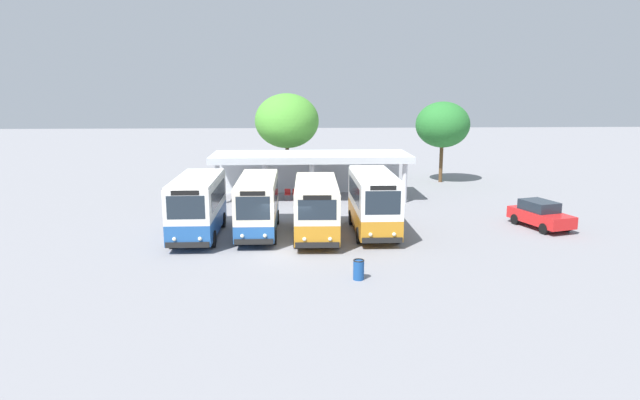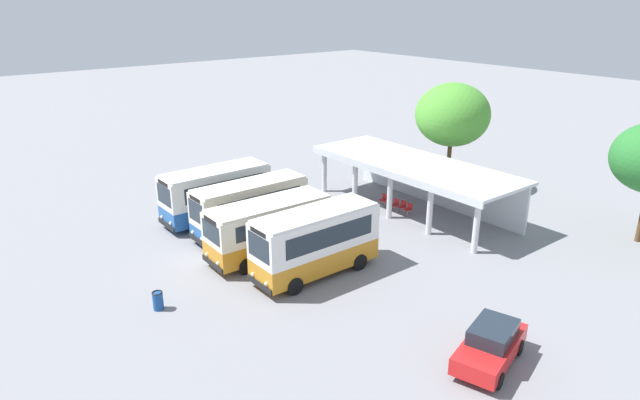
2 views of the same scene
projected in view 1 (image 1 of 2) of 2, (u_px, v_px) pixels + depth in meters
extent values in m
plane|color=gray|center=(287.00, 250.00, 28.87)|extent=(180.00, 180.00, 0.00)
cylinder|color=black|center=(213.00, 239.00, 29.22)|extent=(0.22, 0.90, 0.90)
cylinder|color=black|center=(171.00, 239.00, 29.12)|extent=(0.22, 0.90, 0.90)
cylinder|color=black|center=(223.00, 220.00, 33.43)|extent=(0.22, 0.90, 0.90)
cylinder|color=black|center=(186.00, 220.00, 33.32)|extent=(0.22, 0.90, 0.90)
cube|color=#23569E|center=(199.00, 221.00, 31.18)|extent=(2.32, 6.93, 1.09)
cube|color=silver|center=(197.00, 195.00, 30.89)|extent=(2.32, 6.93, 1.82)
cube|color=silver|center=(197.00, 178.00, 30.70)|extent=(2.25, 6.72, 0.12)
cube|color=black|center=(187.00, 245.00, 27.84)|extent=(2.19, 0.10, 0.28)
cube|color=#1E2833|center=(186.00, 208.00, 27.50)|extent=(1.89, 0.05, 1.18)
cube|color=black|center=(185.00, 193.00, 27.36)|extent=(1.39, 0.05, 0.24)
cube|color=#1E2833|center=(218.00, 194.00, 31.03)|extent=(0.05, 5.54, 1.00)
cube|color=#1E2833|center=(177.00, 194.00, 30.92)|extent=(0.05, 5.54, 1.00)
sphere|color=#EAEACC|center=(200.00, 239.00, 27.82)|extent=(0.20, 0.20, 0.20)
sphere|color=#EAEACC|center=(174.00, 239.00, 27.75)|extent=(0.20, 0.20, 0.20)
cylinder|color=black|center=(274.00, 236.00, 29.82)|extent=(0.22, 0.90, 0.90)
cylinder|color=black|center=(237.00, 236.00, 29.74)|extent=(0.22, 0.90, 0.90)
cylinder|color=black|center=(277.00, 217.00, 34.12)|extent=(0.22, 0.90, 0.90)
cylinder|color=black|center=(244.00, 218.00, 34.04)|extent=(0.22, 0.90, 0.90)
cube|color=#23569E|center=(258.00, 220.00, 31.85)|extent=(2.15, 7.09, 0.90)
cube|color=beige|center=(258.00, 196.00, 31.58)|extent=(2.15, 7.09, 1.87)
cube|color=beige|center=(257.00, 179.00, 31.39)|extent=(2.08, 6.88, 0.12)
cube|color=black|center=(254.00, 242.00, 28.42)|extent=(2.01, 0.11, 0.28)
cube|color=#1E2833|center=(253.00, 208.00, 28.12)|extent=(1.73, 0.06, 1.21)
cube|color=black|center=(253.00, 194.00, 27.97)|extent=(1.27, 0.06, 0.24)
cube|color=#1E2833|center=(276.00, 195.00, 31.71)|extent=(0.07, 5.67, 1.03)
cube|color=#1E2833|center=(239.00, 195.00, 31.63)|extent=(0.07, 5.67, 1.03)
sphere|color=#EAEACC|center=(265.00, 236.00, 28.39)|extent=(0.20, 0.20, 0.20)
sphere|color=#EAEACC|center=(242.00, 236.00, 28.34)|extent=(0.20, 0.20, 0.20)
cylinder|color=black|center=(338.00, 239.00, 29.18)|extent=(0.24, 0.91, 0.90)
cylinder|color=black|center=(296.00, 239.00, 29.14)|extent=(0.24, 0.91, 0.90)
cylinder|color=black|center=(334.00, 220.00, 33.43)|extent=(0.24, 0.91, 0.90)
cylinder|color=black|center=(297.00, 220.00, 33.39)|extent=(0.24, 0.91, 0.90)
cube|color=orange|center=(316.00, 221.00, 31.19)|extent=(2.52, 7.05, 1.10)
cube|color=beige|center=(316.00, 197.00, 30.93)|extent=(2.52, 7.05, 1.58)
cube|color=beige|center=(316.00, 182.00, 30.76)|extent=(2.44, 6.84, 0.12)
cube|color=black|center=(317.00, 245.00, 27.82)|extent=(2.22, 0.16, 0.28)
cube|color=#1E2833|center=(317.00, 210.00, 27.50)|extent=(1.91, 0.10, 1.02)
cube|color=black|center=(317.00, 198.00, 27.38)|extent=(1.40, 0.09, 0.24)
cube|color=#1E2833|center=(337.00, 196.00, 31.04)|extent=(0.19, 5.59, 0.87)
cube|color=#1E2833|center=(295.00, 196.00, 30.99)|extent=(0.19, 5.59, 0.87)
sphere|color=#EAEACC|center=(330.00, 239.00, 27.78)|extent=(0.20, 0.20, 0.20)
sphere|color=#EAEACC|center=(304.00, 239.00, 27.75)|extent=(0.20, 0.20, 0.20)
cylinder|color=black|center=(398.00, 235.00, 30.05)|extent=(0.22, 0.90, 0.90)
cylinder|color=black|center=(359.00, 235.00, 29.95)|extent=(0.22, 0.90, 0.90)
cylinder|color=black|center=(385.00, 217.00, 34.19)|extent=(0.22, 0.90, 0.90)
cylinder|color=black|center=(351.00, 217.00, 34.09)|extent=(0.22, 0.90, 0.90)
cube|color=orange|center=(373.00, 217.00, 31.97)|extent=(2.24, 6.82, 1.11)
cube|color=white|center=(374.00, 192.00, 31.68)|extent=(2.24, 6.82, 1.90)
cube|color=white|center=(374.00, 174.00, 31.48)|extent=(2.17, 6.61, 0.12)
cube|color=black|center=(382.00, 240.00, 28.69)|extent=(2.12, 0.10, 0.28)
cube|color=#1E2833|center=(383.00, 203.00, 28.35)|extent=(1.83, 0.05, 1.23)
cube|color=black|center=(383.00, 188.00, 28.19)|extent=(1.34, 0.05, 0.24)
cube|color=#1E2833|center=(393.00, 190.00, 31.81)|extent=(0.05, 5.45, 1.04)
cube|color=#1E2833|center=(354.00, 191.00, 31.72)|extent=(0.05, 5.45, 1.04)
sphere|color=#EAEACC|center=(394.00, 234.00, 28.67)|extent=(0.20, 0.20, 0.20)
sphere|color=#EAEACC|center=(370.00, 235.00, 28.61)|extent=(0.20, 0.20, 0.20)
cylinder|color=black|center=(567.00, 226.00, 32.40)|extent=(0.36, 0.66, 0.64)
cylinder|color=black|center=(544.00, 229.00, 31.86)|extent=(0.36, 0.66, 0.64)
cylinder|color=black|center=(537.00, 217.00, 34.71)|extent=(0.36, 0.66, 0.64)
cylinder|color=black|center=(515.00, 219.00, 34.17)|extent=(0.36, 0.66, 0.64)
cube|color=red|center=(541.00, 217.00, 33.22)|extent=(2.85, 4.38, 0.70)
cube|color=#1E2833|center=(539.00, 206.00, 33.27)|extent=(2.04, 2.44, 0.60)
cylinder|color=silver|center=(218.00, 182.00, 39.81)|extent=(0.36, 0.36, 3.20)
cylinder|color=silver|center=(265.00, 182.00, 39.96)|extent=(0.36, 0.36, 3.20)
cylinder|color=silver|center=(312.00, 182.00, 40.12)|extent=(0.36, 0.36, 3.20)
cylinder|color=silver|center=(358.00, 181.00, 40.28)|extent=(0.36, 0.36, 3.20)
cylinder|color=silver|center=(405.00, 181.00, 40.44)|extent=(0.36, 0.36, 3.20)
cube|color=silver|center=(310.00, 173.00, 44.43)|extent=(14.33, 0.20, 3.20)
cube|color=silver|center=(311.00, 155.00, 41.84)|extent=(14.83, 5.30, 0.20)
cube|color=silver|center=(312.00, 163.00, 39.34)|extent=(14.83, 0.10, 0.28)
cylinder|color=slate|center=(290.00, 198.00, 41.26)|extent=(0.03, 0.03, 0.44)
cylinder|color=slate|center=(285.00, 198.00, 41.26)|extent=(0.03, 0.03, 0.44)
cylinder|color=slate|center=(290.00, 197.00, 41.61)|extent=(0.03, 0.03, 0.44)
cylinder|color=slate|center=(285.00, 197.00, 41.60)|extent=(0.03, 0.03, 0.44)
cube|color=#B21E1E|center=(287.00, 194.00, 41.39)|extent=(0.45, 0.45, 0.04)
cube|color=#B21E1E|center=(288.00, 191.00, 41.54)|extent=(0.44, 0.05, 0.40)
cylinder|color=slate|center=(298.00, 198.00, 41.23)|extent=(0.03, 0.03, 0.44)
cylinder|color=slate|center=(293.00, 198.00, 41.23)|extent=(0.03, 0.03, 0.44)
cylinder|color=slate|center=(298.00, 197.00, 41.58)|extent=(0.03, 0.03, 0.44)
cylinder|color=slate|center=(293.00, 197.00, 41.57)|extent=(0.03, 0.03, 0.44)
cube|color=#B21E1E|center=(295.00, 195.00, 41.36)|extent=(0.45, 0.45, 0.04)
cube|color=#B21E1E|center=(295.00, 191.00, 41.51)|extent=(0.44, 0.05, 0.40)
cylinder|color=slate|center=(306.00, 198.00, 41.27)|extent=(0.03, 0.03, 0.44)
cylinder|color=slate|center=(301.00, 198.00, 41.26)|extent=(0.03, 0.03, 0.44)
cylinder|color=slate|center=(306.00, 197.00, 41.61)|extent=(0.03, 0.03, 0.44)
cylinder|color=slate|center=(301.00, 197.00, 41.61)|extent=(0.03, 0.03, 0.44)
cube|color=#B21E1E|center=(303.00, 194.00, 41.39)|extent=(0.45, 0.45, 0.04)
cube|color=#B21E1E|center=(303.00, 191.00, 41.55)|extent=(0.44, 0.05, 0.40)
cylinder|color=slate|center=(313.00, 198.00, 41.38)|extent=(0.03, 0.03, 0.44)
cylinder|color=slate|center=(309.00, 198.00, 41.37)|extent=(0.03, 0.03, 0.44)
cylinder|color=slate|center=(313.00, 197.00, 41.73)|extent=(0.03, 0.03, 0.44)
cylinder|color=slate|center=(309.00, 197.00, 41.72)|extent=(0.03, 0.03, 0.44)
cube|color=#B21E1E|center=(311.00, 194.00, 41.50)|extent=(0.45, 0.45, 0.04)
cube|color=#B21E1E|center=(311.00, 191.00, 41.66)|extent=(0.44, 0.05, 0.40)
cylinder|color=slate|center=(321.00, 198.00, 41.37)|extent=(0.03, 0.03, 0.44)
cylinder|color=slate|center=(317.00, 198.00, 41.36)|extent=(0.03, 0.03, 0.44)
cylinder|color=slate|center=(321.00, 197.00, 41.72)|extent=(0.03, 0.03, 0.44)
cylinder|color=slate|center=(317.00, 197.00, 41.71)|extent=(0.03, 0.03, 0.44)
cube|color=#B21E1E|center=(319.00, 194.00, 41.49)|extent=(0.45, 0.45, 0.04)
cube|color=#B21E1E|center=(319.00, 191.00, 41.65)|extent=(0.44, 0.05, 0.40)
cylinder|color=brown|center=(287.00, 165.00, 47.88)|extent=(0.32, 0.32, 3.48)
ellipsoid|color=#4C9933|center=(287.00, 121.00, 47.13)|extent=(5.42, 5.42, 4.61)
cylinder|color=brown|center=(441.00, 163.00, 49.38)|extent=(0.32, 0.32, 3.33)
ellipsoid|color=#28722D|center=(443.00, 125.00, 48.71)|extent=(4.71, 4.71, 4.01)
cylinder|color=#19478C|center=(359.00, 270.00, 24.29)|extent=(0.48, 0.48, 0.85)
torus|color=black|center=(359.00, 260.00, 24.20)|extent=(0.49, 0.49, 0.06)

